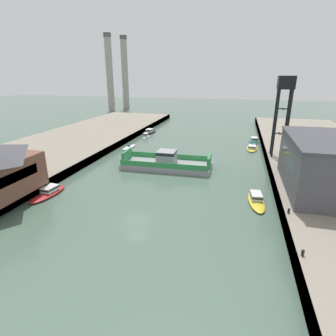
# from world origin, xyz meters

# --- Properties ---
(ground_plane) EXTENTS (400.00, 400.00, 0.00)m
(ground_plane) POSITION_xyz_m (0.00, 0.00, 0.00)
(ground_plane) COLOR #4C6656
(quay_left) EXTENTS (28.00, 140.00, 1.64)m
(quay_left) POSITION_xyz_m (-32.36, 20.00, 0.82)
(quay_left) COLOR gray
(quay_left) RESTS_ON ground
(chain_ferry) EXTENTS (18.62, 7.19, 3.75)m
(chain_ferry) POSITION_xyz_m (-1.73, 21.80, 1.13)
(chain_ferry) COLOR #939399
(chain_ferry) RESTS_ON ground
(moored_boat_near_left) EXTENTS (2.38, 6.43, 0.93)m
(moored_boat_near_left) POSITION_xyz_m (-15.70, 35.30, 0.23)
(moored_boat_near_left) COLOR white
(moored_boat_near_left) RESTS_ON ground
(moored_boat_near_right) EXTENTS (2.86, 7.27, 1.50)m
(moored_boat_near_right) POSITION_xyz_m (16.71, 50.62, 0.57)
(moored_boat_near_right) COLOR #237075
(moored_boat_near_right) RESTS_ON ground
(moored_boat_mid_left) EXTENTS (3.09, 8.03, 1.35)m
(moored_boat_mid_left) POSITION_xyz_m (15.62, 9.81, 0.50)
(moored_boat_mid_left) COLOR yellow
(moored_boat_mid_left) RESTS_ON ground
(moored_boat_mid_right) EXTENTS (1.94, 5.48, 1.54)m
(moored_boat_mid_right) POSITION_xyz_m (-15.43, 48.27, 0.60)
(moored_boat_mid_right) COLOR white
(moored_boat_mid_right) RESTS_ON ground
(moored_boat_far_left) EXTENTS (3.21, 7.60, 1.11)m
(moored_boat_far_left) POSITION_xyz_m (15.97, 42.24, 0.41)
(moored_boat_far_left) COLOR yellow
(moored_boat_far_left) RESTS_ON ground
(moored_boat_far_right) EXTENTS (3.00, 7.58, 1.40)m
(moored_boat_far_right) POSITION_xyz_m (-16.69, 3.95, 0.52)
(moored_boat_far_right) COLOR red
(moored_boat_far_right) RESTS_ON ground
(moored_boat_upstream_a) EXTENTS (3.25, 8.08, 1.47)m
(moored_boat_upstream_a) POSITION_xyz_m (-16.49, 55.33, 0.54)
(moored_boat_upstream_a) COLOR black
(moored_boat_upstream_a) RESTS_ON ground
(crane_tower) EXTENTS (3.18, 3.18, 16.66)m
(crane_tower) POSITION_xyz_m (20.72, 31.67, 14.51)
(crane_tower) COLOR black
(crane_tower) RESTS_ON quay_right
(bollard_right_fore) EXTENTS (0.32, 0.32, 0.71)m
(bollard_right_fore) POSITION_xyz_m (19.21, -4.99, 2.04)
(bollard_right_fore) COLOR black
(bollard_right_fore) RESTS_ON quay_right
(bollard_left_mid) EXTENTS (0.32, 0.32, 0.71)m
(bollard_left_mid) POSITION_xyz_m (-19.21, 3.46, 2.04)
(bollard_left_mid) COLOR black
(bollard_left_mid) RESTS_ON quay_left
(bollard_right_mid) EXTENTS (0.32, 0.32, 0.71)m
(bollard_right_mid) POSITION_xyz_m (19.21, 3.98, 2.04)
(bollard_right_mid) COLOR black
(bollard_right_mid) RESTS_ON quay_right
(smokestack_distant_a) EXTENTS (3.82, 3.82, 38.67)m
(smokestack_distant_a) POSITION_xyz_m (-52.18, 119.99, 20.38)
(smokestack_distant_a) COLOR #9E998E
(smokestack_distant_a) RESTS_ON ground
(smokestack_distant_b) EXTENTS (3.74, 3.74, 38.11)m
(smokestack_distant_b) POSITION_xyz_m (-54.38, 105.37, 20.10)
(smokestack_distant_b) COLOR #9E998E
(smokestack_distant_b) RESTS_ON ground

